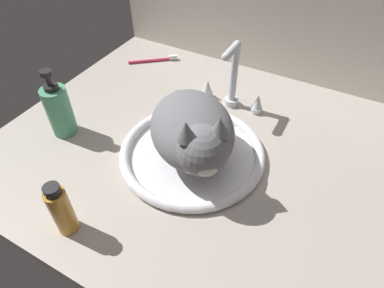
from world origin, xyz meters
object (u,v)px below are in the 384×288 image
Objects in this scene: cat at (194,133)px; toothbrush at (154,60)px; amber_bottle at (61,210)px; faucet at (232,83)px; soap_pump_bottle at (59,110)px; sink_basin at (192,153)px.

toothbrush is (-34.52, 35.17, -8.78)cm from cat.
amber_bottle is (-13.57, -28.07, -3.26)cm from cat.
faucet reaches higher than soap_pump_bottle.
cat is at bearing -45.53° from toothbrush.
sink_basin is 1.79× the size of faucet.
cat reaches higher than sink_basin.
faucet reaches higher than cat.
faucet reaches higher than sink_basin.
amber_bottle is at bearing -112.33° from sink_basin.
faucet is at bearing 77.04° from amber_bottle.
faucet is 35.40cm from toothbrush.
sink_basin is 8.62cm from cat.
soap_pump_bottle is at bearing -137.21° from faucet.
amber_bottle is at bearing -71.67° from toothbrush.
sink_basin is 35.32cm from soap_pump_bottle.
toothbrush is (0.71, 41.59, -6.49)cm from soap_pump_bottle.
sink_basin is 32.50cm from amber_bottle.
sink_basin is at bearing 130.28° from cat.
amber_bottle is 66.85cm from toothbrush.
cat is at bearing -86.84° from faucet.
soap_pump_bottle is at bearing -90.98° from toothbrush.
soap_pump_bottle is 1.42× the size of amber_bottle.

